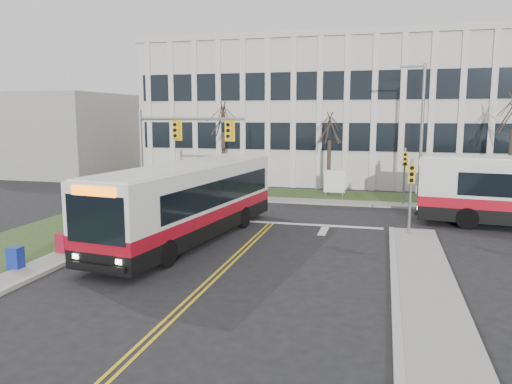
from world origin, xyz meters
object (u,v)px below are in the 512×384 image
at_px(newspaper_box_blue, 16,259).
at_px(bus_main, 190,203).
at_px(streetlight, 419,126).
at_px(newspaper_box_red, 63,244).
at_px(directory_sign, 334,182).

bearing_deg(newspaper_box_blue, bus_main, 52.89).
distance_m(streetlight, newspaper_box_blue, 24.96).
bearing_deg(newspaper_box_blue, streetlight, 49.83).
height_order(bus_main, newspaper_box_red, bus_main).
height_order(streetlight, newspaper_box_red, streetlight).
bearing_deg(bus_main, streetlight, 56.58).
relative_size(bus_main, newspaper_box_red, 14.03).
distance_m(streetlight, bus_main, 17.11).
height_order(directory_sign, newspaper_box_red, directory_sign).
height_order(streetlight, bus_main, streetlight).
bearing_deg(bus_main, directory_sign, 76.18).
distance_m(newspaper_box_blue, newspaper_box_red, 2.43).
height_order(newspaper_box_blue, newspaper_box_red, same).
bearing_deg(newspaper_box_red, streetlight, 55.01).
bearing_deg(streetlight, newspaper_box_blue, -129.54).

